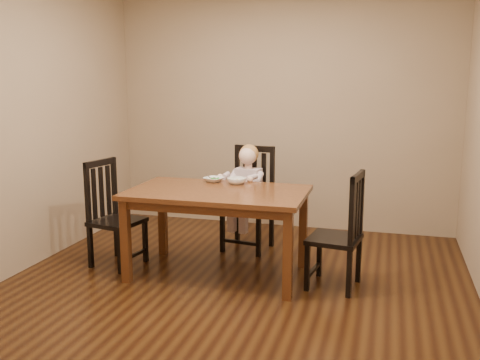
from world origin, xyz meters
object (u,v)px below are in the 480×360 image
(dining_table, at_px, (218,200))
(bowl_veg, at_px, (237,181))
(toddler, at_px, (248,187))
(chair_right, at_px, (340,233))
(bowl_peas, at_px, (214,180))
(chair_left, at_px, (113,215))
(chair_child, at_px, (250,200))

(dining_table, bearing_deg, bowl_veg, 74.83)
(toddler, bearing_deg, chair_right, 150.01)
(bowl_peas, height_order, bowl_veg, bowl_veg)
(toddler, height_order, bowl_peas, toddler)
(chair_left, distance_m, bowl_peas, 1.02)
(dining_table, distance_m, chair_child, 0.86)
(bowl_veg, bearing_deg, chair_right, -18.09)
(chair_right, bearing_deg, dining_table, 97.59)
(chair_child, relative_size, chair_right, 1.07)
(chair_left, relative_size, chair_right, 1.00)
(bowl_peas, xyz_separation_m, bowl_veg, (0.24, -0.03, 0.01))
(bowl_peas, bearing_deg, dining_table, -66.24)
(toddler, distance_m, bowl_veg, 0.49)
(chair_child, bearing_deg, bowl_peas, 72.74)
(chair_left, height_order, bowl_veg, chair_left)
(chair_right, relative_size, bowl_veg, 5.47)
(chair_left, relative_size, bowl_veg, 5.50)
(toddler, relative_size, bowl_peas, 3.18)
(chair_child, xyz_separation_m, chair_left, (-1.12, -0.84, -0.03))
(chair_left, bearing_deg, bowl_peas, 122.93)
(toddler, bearing_deg, bowl_veg, 100.13)
(bowl_peas, relative_size, bowl_veg, 1.00)
(chair_child, relative_size, chair_left, 1.06)
(dining_table, xyz_separation_m, chair_right, (1.09, -0.01, -0.21))
(bowl_peas, bearing_deg, chair_child, 64.87)
(chair_child, relative_size, bowl_veg, 5.84)
(chair_right, xyz_separation_m, bowl_peas, (-1.24, 0.36, 0.33))
(chair_right, relative_size, toddler, 1.72)
(chair_child, distance_m, chair_left, 1.40)
(chair_child, bearing_deg, chair_left, 44.58)
(chair_left, height_order, chair_right, chair_left)
(dining_table, bearing_deg, chair_left, -179.86)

